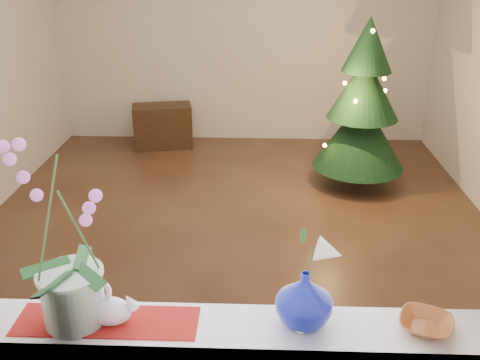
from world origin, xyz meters
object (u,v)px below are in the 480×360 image
object	(u,v)px
xmas_tree	(363,105)
orchid_pot	(64,238)
swan	(109,302)
side_table	(163,126)
paperweight	(301,325)
amber_dish	(426,325)
blue_vase	(304,295)

from	to	relation	value
xmas_tree	orchid_pot	bearing A→B (deg)	-116.10
swan	side_table	size ratio (longest dim) A/B	0.33
paperweight	amber_dish	bearing A→B (deg)	3.94
blue_vase	amber_dish	bearing A→B (deg)	-2.44
swan	blue_vase	xyz separation A→B (m)	(0.73, 0.02, 0.03)
amber_dish	swan	bearing A→B (deg)	-179.80
swan	side_table	world-z (taller)	swan
paperweight	swan	bearing A→B (deg)	177.77
blue_vase	paperweight	world-z (taller)	blue_vase
swan	side_table	bearing A→B (deg)	116.45
xmas_tree	side_table	size ratio (longest dim) A/B	2.41
orchid_pot	swan	size ratio (longest dim) A/B	3.21
orchid_pot	xmas_tree	bearing A→B (deg)	63.90
blue_vase	side_table	bearing A→B (deg)	106.71
orchid_pot	paperweight	xyz separation A→B (m)	(0.86, -0.03, -0.33)
swan	xmas_tree	distance (m)	3.82
paperweight	side_table	bearing A→B (deg)	106.39
orchid_pot	xmas_tree	world-z (taller)	xmas_tree
blue_vase	side_table	world-z (taller)	blue_vase
orchid_pot	blue_vase	size ratio (longest dim) A/B	2.81
amber_dish	xmas_tree	distance (m)	3.49
orchid_pot	blue_vase	bearing A→B (deg)	1.20
orchid_pot	paperweight	bearing A→B (deg)	-2.24
side_table	xmas_tree	bearing A→B (deg)	-37.04
paperweight	side_table	distance (m)	4.79
swan	xmas_tree	size ratio (longest dim) A/B	0.14
blue_vase	paperweight	xyz separation A→B (m)	(-0.01, -0.05, -0.10)
orchid_pot	blue_vase	world-z (taller)	orchid_pot
blue_vase	side_table	size ratio (longest dim) A/B	0.38
paperweight	xmas_tree	distance (m)	3.61
amber_dish	orchid_pot	bearing A→B (deg)	179.95
paperweight	amber_dish	world-z (taller)	paperweight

